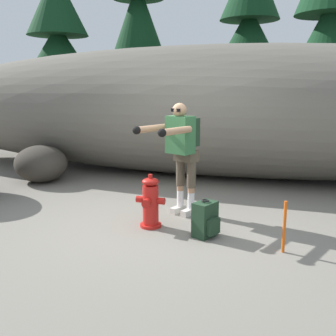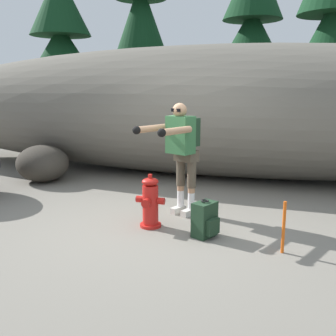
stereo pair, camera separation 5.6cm
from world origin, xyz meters
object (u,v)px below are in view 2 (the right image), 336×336
object	(u,v)px
utility_worker	(181,145)
survey_stake	(284,227)
fire_hydrant	(150,203)
spare_backpack	(205,220)
boulder_large	(43,163)

from	to	relation	value
utility_worker	survey_stake	world-z (taller)	utility_worker
fire_hydrant	utility_worker	size ratio (longest dim) A/B	0.44
fire_hydrant	survey_stake	world-z (taller)	fire_hydrant
fire_hydrant	utility_worker	world-z (taller)	utility_worker
spare_backpack	boulder_large	size ratio (longest dim) A/B	0.42
spare_backpack	survey_stake	distance (m)	0.97
fire_hydrant	spare_backpack	xyz separation A→B (m)	(0.77, -0.12, -0.11)
fire_hydrant	boulder_large	bearing A→B (deg)	148.56
utility_worker	spare_backpack	world-z (taller)	utility_worker
utility_worker	spare_backpack	xyz separation A→B (m)	(0.51, -0.72, -0.81)
survey_stake	boulder_large	bearing A→B (deg)	155.36
fire_hydrant	boulder_large	world-z (taller)	same
fire_hydrant	spare_backpack	world-z (taller)	fire_hydrant
utility_worker	boulder_large	xyz separation A→B (m)	(-3.17, 1.18, -0.67)
spare_backpack	boulder_large	world-z (taller)	boulder_large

